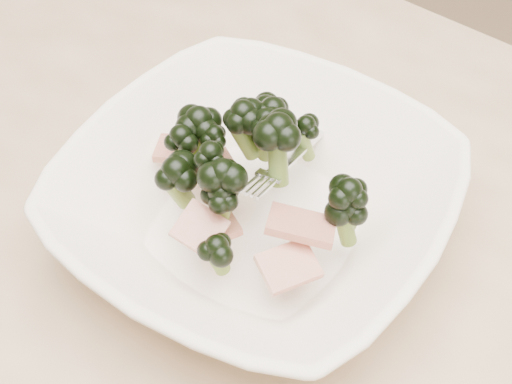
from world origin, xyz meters
TOP-DOWN VIEW (x-y plane):
  - dining_table at (0.00, 0.00)m, footprint 1.20×0.80m
  - broccoli_dish at (-0.05, 0.02)m, footprint 0.34×0.34m

SIDE VIEW (x-z plane):
  - dining_table at x=0.00m, z-range 0.28..1.03m
  - broccoli_dish at x=-0.05m, z-range 0.73..0.86m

